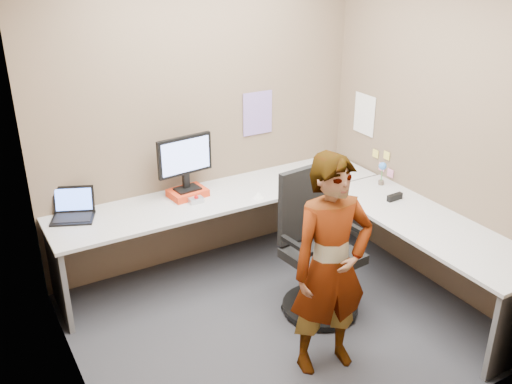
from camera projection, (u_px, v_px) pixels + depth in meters
ground at (279, 323)px, 4.49m from camera, size 3.00×3.00×0.00m
wall_back at (202, 116)px, 4.97m from camera, size 3.00×0.00×3.00m
wall_right at (438, 130)px, 4.62m from camera, size 0.00×2.70×2.70m
wall_left at (60, 211)px, 3.26m from camera, size 0.00×2.70×2.70m
desk at (300, 224)px, 4.75m from camera, size 2.98×2.58×0.73m
paper_ream at (188, 193)px, 4.92m from camera, size 0.34×0.26×0.06m
monitor at (185, 159)px, 4.80m from camera, size 0.50×0.17×0.47m
laptop at (73, 210)px, 4.54m from camera, size 0.40×0.37×0.23m
trackball_mouse at (196, 200)px, 4.80m from camera, size 0.12×0.08×0.07m
origami at (258, 195)px, 4.89m from camera, size 0.10×0.10×0.06m
stapler at (395, 197)px, 4.85m from camera, size 0.15×0.05×0.05m
flower at (382, 170)px, 5.10m from camera, size 0.07×0.07×0.22m
calendar_purple at (258, 113)px, 5.23m from camera, size 0.30×0.01×0.40m
calendar_white at (364, 114)px, 5.37m from camera, size 0.01×0.28×0.38m
sticky_note_a at (387, 156)px, 5.21m from camera, size 0.01×0.07×0.07m
sticky_note_b at (382, 167)px, 5.31m from camera, size 0.01×0.07×0.07m
sticky_note_c at (390, 173)px, 5.22m from camera, size 0.01×0.07×0.07m
sticky_note_d at (376, 154)px, 5.34m from camera, size 0.01×0.07×0.07m
office_chair at (316, 257)px, 4.50m from camera, size 0.62×0.61×1.15m
person at (331, 267)px, 3.77m from camera, size 0.62×0.46×1.58m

